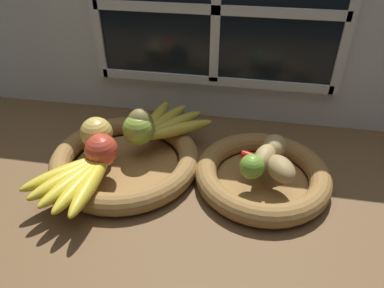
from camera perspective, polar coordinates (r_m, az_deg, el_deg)
ground_plane at (r=84.32cm, az=0.76°, el=-6.11°), size 140.00×90.00×3.00cm
back_wall at (r=96.55cm, az=3.99°, el=19.30°), size 140.00×4.60×55.00cm
fruit_bowl_left at (r=86.21cm, az=-10.63°, el=-2.52°), size 35.41×35.41×4.90cm
fruit_bowl_right at (r=81.88cm, az=11.23°, el=-4.94°), size 30.44×30.44×4.90cm
apple_golden_left at (r=85.59cm, az=-15.11°, el=1.73°), size 7.55×7.55×7.55cm
apple_green_back at (r=84.89cm, az=-8.58°, el=2.38°), size 7.63×7.63×7.63cm
apple_red_front at (r=79.76cm, az=-14.38°, el=-0.96°), size 7.28×7.28×7.28cm
pear_brown at (r=85.30cm, az=-8.30°, el=3.01°), size 8.45×8.43×8.70cm
banana_bunch_front at (r=76.71cm, az=-17.97°, el=-5.27°), size 15.77×20.33×3.22cm
banana_bunch_back at (r=90.57cm, az=-4.07°, el=3.28°), size 18.10×20.29×3.05cm
potato_small at (r=76.47cm, az=14.09°, el=-3.89°), size 8.42×9.46×4.73cm
potato_large at (r=78.76cm, az=11.64°, el=-2.10°), size 6.45×8.69×4.93cm
potato_back at (r=82.60cm, az=13.11°, el=-0.33°), size 6.89×7.73×5.01cm
lime_near at (r=75.33cm, az=9.60°, el=-3.60°), size 5.32×5.32×5.32cm
chili_pepper at (r=79.62cm, az=11.77°, el=-2.83°), size 11.26×6.30×2.35cm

